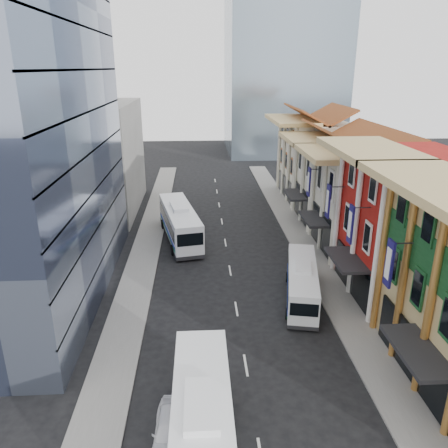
{
  "coord_description": "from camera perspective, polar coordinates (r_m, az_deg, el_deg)",
  "views": [
    {
      "loc": [
        -2.81,
        -15.34,
        18.17
      ],
      "look_at": [
        -0.61,
        21.45,
        4.9
      ],
      "focal_mm": 35.0,
      "sensor_mm": 36.0,
      "label": 1
    }
  ],
  "objects": [
    {
      "name": "sidewalk_right",
      "position": [
        43.0,
        12.21,
        -5.56
      ],
      "size": [
        3.0,
        90.0,
        0.15
      ],
      "primitive_type": "cube",
      "color": "slate",
      "rests_on": "ground"
    },
    {
      "name": "sidewalk_left",
      "position": [
        41.88,
        -10.96,
        -6.18
      ],
      "size": [
        3.0,
        90.0,
        0.15
      ],
      "primitive_type": "cube",
      "color": "slate",
      "rests_on": "ground"
    },
    {
      "name": "shophouse_red",
      "position": [
        38.42,
        22.73,
        -0.26
      ],
      "size": [
        8.0,
        10.0,
        12.0
      ],
      "primitive_type": "cube",
      "color": "#9D1711",
      "rests_on": "ground"
    },
    {
      "name": "shophouse_cream_near",
      "position": [
        46.97,
        17.71,
        2.56
      ],
      "size": [
        8.0,
        9.0,
        10.0
      ],
      "primitive_type": "cube",
      "color": "beige",
      "rests_on": "ground"
    },
    {
      "name": "shophouse_cream_mid",
      "position": [
        55.14,
        14.49,
        5.36
      ],
      "size": [
        8.0,
        9.0,
        10.0
      ],
      "primitive_type": "cube",
      "color": "beige",
      "rests_on": "ground"
    },
    {
      "name": "shophouse_cream_far",
      "position": [
        64.85,
        11.78,
        8.13
      ],
      "size": [
        8.0,
        12.0,
        11.0
      ],
      "primitive_type": "cube",
      "color": "beige",
      "rests_on": "ground"
    },
    {
      "name": "office_tower",
      "position": [
        37.29,
        -26.51,
        12.93
      ],
      "size": [
        12.0,
        26.0,
        30.0
      ],
      "primitive_type": "cube",
      "color": "#3C445F",
      "rests_on": "ground"
    },
    {
      "name": "office_block_far",
      "position": [
        59.88,
        -16.26,
        8.27
      ],
      "size": [
        10.0,
        18.0,
        14.0
      ],
      "primitive_type": "cube",
      "color": "gray",
      "rests_on": "ground"
    },
    {
      "name": "bus_left_near",
      "position": [
        22.61,
        -2.83,
        -25.87
      ],
      "size": [
        2.96,
        12.51,
        4.01
      ],
      "primitive_type": null,
      "rotation": [
        0.0,
        0.0,
        -0.0
      ],
      "color": "white",
      "rests_on": "ground"
    },
    {
      "name": "bus_left_far",
      "position": [
        48.4,
        -5.81,
        0.24
      ],
      "size": [
        5.43,
        13.08,
        4.09
      ],
      "primitive_type": null,
      "rotation": [
        0.0,
        0.0,
        0.2
      ],
      "color": "white",
      "rests_on": "ground"
    },
    {
      "name": "bus_right",
      "position": [
        36.64,
        10.15,
        -7.41
      ],
      "size": [
        4.28,
        10.27,
        3.21
      ],
      "primitive_type": null,
      "rotation": [
        0.0,
        0.0,
        -0.2
      ],
      "color": "silver",
      "rests_on": "ground"
    },
    {
      "name": "sedan_left",
      "position": [
        24.72,
        -6.93,
        -25.15
      ],
      "size": [
        1.98,
        4.54,
        1.52
      ],
      "primitive_type": "imported",
      "rotation": [
        0.0,
        0.0,
        -0.04
      ],
      "color": "white",
      "rests_on": "ground"
    }
  ]
}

